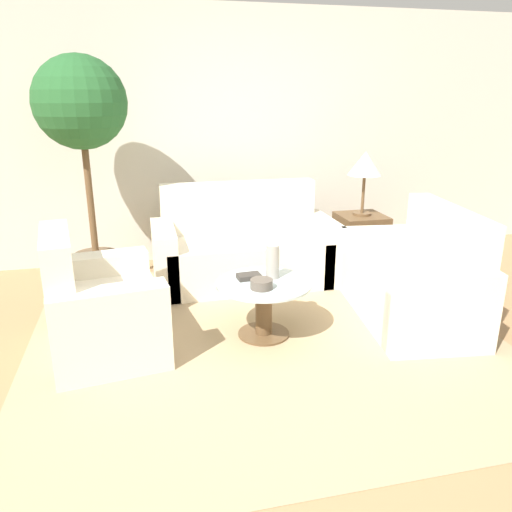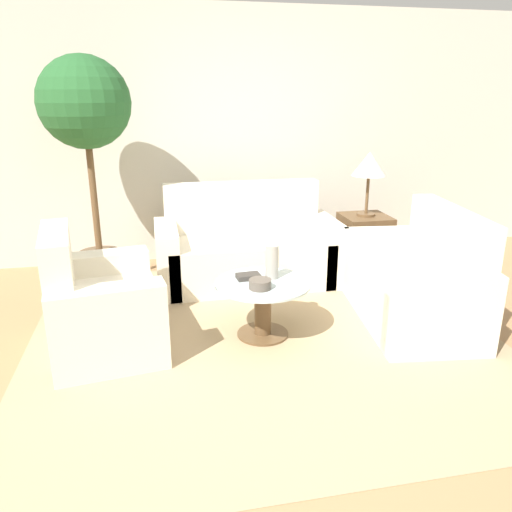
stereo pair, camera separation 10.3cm
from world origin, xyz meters
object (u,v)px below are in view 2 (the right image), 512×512
object	(u,v)px
potted_plant	(86,120)
book_stack	(248,276)
armchair	(97,310)
sofa_main	(246,250)
coffee_table	(263,301)
vase	(272,262)
bowl	(260,284)
table_lamp	(369,166)
loveseat	(418,284)

from	to	relation	value
potted_plant	book_stack	world-z (taller)	potted_plant
armchair	book_stack	xyz separation A→B (m)	(1.10, 0.05, 0.15)
sofa_main	coffee_table	distance (m)	1.20
coffee_table	vase	distance (m)	0.30
sofa_main	bowl	bearing A→B (deg)	-96.34
armchair	table_lamp	bearing A→B (deg)	-73.90
armchair	potted_plant	distance (m)	1.78
loveseat	bowl	xyz separation A→B (m)	(-1.32, -0.16, 0.16)
coffee_table	potted_plant	world-z (taller)	potted_plant
coffee_table	potted_plant	distance (m)	2.22
vase	book_stack	size ratio (longest dim) A/B	1.40
sofa_main	bowl	world-z (taller)	sofa_main
bowl	potted_plant	bearing A→B (deg)	130.44
bowl	book_stack	bearing A→B (deg)	101.92
armchair	sofa_main	bearing A→B (deg)	-56.54
bowl	vase	bearing A→B (deg)	55.62
coffee_table	vase	size ratio (longest dim) A/B	2.75
potted_plant	vase	bearing A→B (deg)	-42.61
table_lamp	potted_plant	size ratio (longest dim) A/B	0.30
coffee_table	vase	xyz separation A→B (m)	(0.09, 0.08, 0.28)
sofa_main	vase	size ratio (longest dim) A/B	6.70
table_lamp	bowl	distance (m)	1.97
sofa_main	coffee_table	world-z (taller)	sofa_main
table_lamp	bowl	xyz separation A→B (m)	(-1.35, -1.29, -0.62)
sofa_main	vase	bearing A→B (deg)	-90.77
vase	bowl	size ratio (longest dim) A/B	1.60
table_lamp	potted_plant	xyz separation A→B (m)	(-2.58, 0.15, 0.44)
sofa_main	potted_plant	distance (m)	1.84
armchair	book_stack	world-z (taller)	armchair
sofa_main	loveseat	bearing A→B (deg)	-44.36
sofa_main	armchair	distance (m)	1.73
loveseat	bowl	world-z (taller)	loveseat
armchair	loveseat	world-z (taller)	loveseat
coffee_table	vase	world-z (taller)	vase
sofa_main	table_lamp	xyz separation A→B (m)	(1.20, -0.02, 0.78)
loveseat	potted_plant	world-z (taller)	potted_plant
sofa_main	loveseat	distance (m)	1.65
table_lamp	book_stack	world-z (taller)	table_lamp
sofa_main	loveseat	world-z (taller)	sofa_main
armchair	table_lamp	size ratio (longest dim) A/B	1.67
armchair	bowl	xyz separation A→B (m)	(1.14, -0.16, 0.17)
armchair	loveseat	size ratio (longest dim) A/B	0.71
coffee_table	table_lamp	xyz separation A→B (m)	(1.30, 1.18, 0.80)
sofa_main	coffee_table	bearing A→B (deg)	-94.78
bowl	table_lamp	bearing A→B (deg)	43.80
vase	book_stack	xyz separation A→B (m)	(-0.18, 0.02, -0.11)
armchair	vase	world-z (taller)	armchair
armchair	coffee_table	distance (m)	1.19
sofa_main	potted_plant	bearing A→B (deg)	174.63
sofa_main	loveseat	xyz separation A→B (m)	(1.18, -1.15, -0.00)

